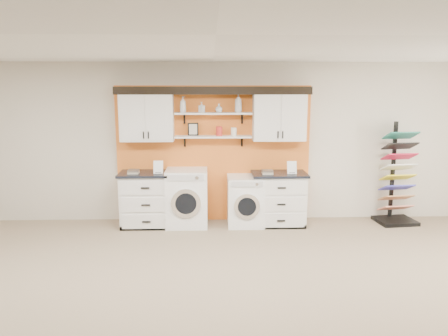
{
  "coord_description": "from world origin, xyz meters",
  "views": [
    {
      "loc": [
        -0.05,
        -3.69,
        2.39
      ],
      "look_at": [
        0.14,
        2.3,
        1.26
      ],
      "focal_mm": 35.0,
      "sensor_mm": 36.0,
      "label": 1
    }
  ],
  "objects_px": {
    "washer": "(187,198)",
    "sample_rack": "(396,192)",
    "dryer": "(245,201)",
    "base_cabinet_right": "(279,199)",
    "base_cabinet_left": "(148,199)"
  },
  "relations": [
    {
      "from": "washer",
      "to": "sample_rack",
      "type": "height_order",
      "value": "sample_rack"
    },
    {
      "from": "dryer",
      "to": "sample_rack",
      "type": "xyz_separation_m",
      "value": [
        2.67,
        0.04,
        0.12
      ]
    },
    {
      "from": "base_cabinet_right",
      "to": "dryer",
      "type": "xyz_separation_m",
      "value": [
        -0.58,
        -0.0,
        -0.03
      ]
    },
    {
      "from": "base_cabinet_right",
      "to": "dryer",
      "type": "relative_size",
      "value": 1.09
    },
    {
      "from": "base_cabinet_right",
      "to": "washer",
      "type": "relative_size",
      "value": 0.95
    },
    {
      "from": "base_cabinet_right",
      "to": "dryer",
      "type": "height_order",
      "value": "base_cabinet_right"
    },
    {
      "from": "washer",
      "to": "base_cabinet_left",
      "type": "bearing_deg",
      "value": 179.71
    },
    {
      "from": "base_cabinet_left",
      "to": "dryer",
      "type": "xyz_separation_m",
      "value": [
        1.68,
        -0.0,
        -0.04
      ]
    },
    {
      "from": "base_cabinet_left",
      "to": "sample_rack",
      "type": "distance_m",
      "value": 4.35
    },
    {
      "from": "base_cabinet_right",
      "to": "washer",
      "type": "xyz_separation_m",
      "value": [
        -1.59,
        -0.0,
        0.03
      ]
    },
    {
      "from": "base_cabinet_right",
      "to": "washer",
      "type": "bearing_deg",
      "value": -179.88
    },
    {
      "from": "base_cabinet_left",
      "to": "dryer",
      "type": "height_order",
      "value": "base_cabinet_left"
    },
    {
      "from": "base_cabinet_left",
      "to": "dryer",
      "type": "relative_size",
      "value": 1.12
    },
    {
      "from": "base_cabinet_right",
      "to": "sample_rack",
      "type": "xyz_separation_m",
      "value": [
        2.09,
        0.04,
        0.09
      ]
    },
    {
      "from": "dryer",
      "to": "sample_rack",
      "type": "height_order",
      "value": "sample_rack"
    }
  ]
}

